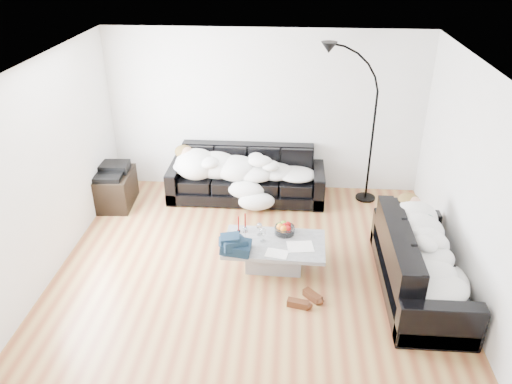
# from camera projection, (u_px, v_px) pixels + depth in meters

# --- Properties ---
(ground) EXTENTS (5.00, 5.00, 0.00)m
(ground) POSITION_uv_depth(u_px,v_px,m) (254.00, 263.00, 6.52)
(ground) COLOR brown
(ground) RESTS_ON ground
(wall_back) EXTENTS (5.00, 0.02, 2.60)m
(wall_back) POSITION_uv_depth(u_px,v_px,m) (265.00, 112.00, 7.90)
(wall_back) COLOR silver
(wall_back) RESTS_ON ground
(wall_left) EXTENTS (0.02, 4.50, 2.60)m
(wall_left) POSITION_uv_depth(u_px,v_px,m) (50.00, 167.00, 6.08)
(wall_left) COLOR silver
(wall_left) RESTS_ON ground
(wall_right) EXTENTS (0.02, 4.50, 2.60)m
(wall_right) POSITION_uv_depth(u_px,v_px,m) (470.00, 181.00, 5.75)
(wall_right) COLOR silver
(wall_right) RESTS_ON ground
(ceiling) EXTENTS (5.00, 5.00, 0.00)m
(ceiling) POSITION_uv_depth(u_px,v_px,m) (254.00, 64.00, 5.31)
(ceiling) COLOR white
(ceiling) RESTS_ON ground
(sofa_back) EXTENTS (2.47, 0.85, 0.81)m
(sofa_back) POSITION_uv_depth(u_px,v_px,m) (246.00, 175.00, 7.94)
(sofa_back) COLOR black
(sofa_back) RESTS_ON ground
(sofa_right) EXTENTS (0.87, 2.04, 0.82)m
(sofa_right) POSITION_uv_depth(u_px,v_px,m) (422.00, 261.00, 5.87)
(sofa_right) COLOR black
(sofa_right) RESTS_ON ground
(sleeper_back) EXTENTS (2.09, 0.72, 0.42)m
(sleeper_back) POSITION_uv_depth(u_px,v_px,m) (246.00, 163.00, 7.79)
(sleeper_back) COLOR white
(sleeper_back) RESTS_ON sofa_back
(sleeper_right) EXTENTS (0.74, 1.75, 0.43)m
(sleeper_right) POSITION_uv_depth(u_px,v_px,m) (425.00, 246.00, 5.77)
(sleeper_right) COLOR white
(sleeper_right) RESTS_ON sofa_right
(teal_cushion) EXTENTS (0.42, 0.38, 0.20)m
(teal_cushion) POSITION_uv_depth(u_px,v_px,m) (410.00, 212.00, 6.29)
(teal_cushion) COLOR #0F6955
(teal_cushion) RESTS_ON sofa_right
(coffee_table) EXTENTS (1.29, 0.78, 0.37)m
(coffee_table) POSITION_uv_depth(u_px,v_px,m) (274.00, 255.00, 6.38)
(coffee_table) COLOR #939699
(coffee_table) RESTS_ON ground
(fruit_bowl) EXTENTS (0.28, 0.28, 0.16)m
(fruit_bowl) POSITION_uv_depth(u_px,v_px,m) (285.00, 228.00, 6.44)
(fruit_bowl) COLOR white
(fruit_bowl) RESTS_ON coffee_table
(wine_glass_a) EXTENTS (0.09, 0.09, 0.18)m
(wine_glass_a) POSITION_uv_depth(u_px,v_px,m) (259.00, 229.00, 6.41)
(wine_glass_a) COLOR white
(wine_glass_a) RESTS_ON coffee_table
(wine_glass_b) EXTENTS (0.08, 0.08, 0.18)m
(wine_glass_b) POSITION_uv_depth(u_px,v_px,m) (245.00, 234.00, 6.31)
(wine_glass_b) COLOR white
(wine_glass_b) RESTS_ON coffee_table
(wine_glass_c) EXTENTS (0.08, 0.08, 0.19)m
(wine_glass_c) POSITION_uv_depth(u_px,v_px,m) (263.00, 235.00, 6.27)
(wine_glass_c) COLOR white
(wine_glass_c) RESTS_ON coffee_table
(candle_left) EXTENTS (0.05, 0.05, 0.23)m
(candle_left) POSITION_uv_depth(u_px,v_px,m) (239.00, 224.00, 6.46)
(candle_left) COLOR maroon
(candle_left) RESTS_ON coffee_table
(candle_right) EXTENTS (0.05, 0.05, 0.26)m
(candle_right) POSITION_uv_depth(u_px,v_px,m) (245.00, 222.00, 6.48)
(candle_right) COLOR maroon
(candle_right) RESTS_ON coffee_table
(newspaper_a) EXTENTS (0.35, 0.29, 0.01)m
(newspaper_a) POSITION_uv_depth(u_px,v_px,m) (300.00, 246.00, 6.20)
(newspaper_a) COLOR silver
(newspaper_a) RESTS_ON coffee_table
(newspaper_b) EXTENTS (0.30, 0.24, 0.01)m
(newspaper_b) POSITION_uv_depth(u_px,v_px,m) (277.00, 253.00, 6.07)
(newspaper_b) COLOR silver
(newspaper_b) RESTS_ON coffee_table
(navy_jacket) EXTENTS (0.46, 0.42, 0.19)m
(navy_jacket) POSITION_uv_depth(u_px,v_px,m) (233.00, 239.00, 6.04)
(navy_jacket) COLOR black
(navy_jacket) RESTS_ON coffee_table
(shoes) EXTENTS (0.51, 0.45, 0.10)m
(shoes) POSITION_uv_depth(u_px,v_px,m) (305.00, 300.00, 5.81)
(shoes) COLOR #472311
(shoes) RESTS_ON ground
(av_cabinet) EXTENTS (0.58, 0.80, 0.53)m
(av_cabinet) POSITION_uv_depth(u_px,v_px,m) (115.00, 189.00, 7.81)
(av_cabinet) COLOR black
(av_cabinet) RESTS_ON ground
(stereo) EXTENTS (0.46, 0.37, 0.13)m
(stereo) POSITION_uv_depth(u_px,v_px,m) (112.00, 170.00, 7.65)
(stereo) COLOR black
(stereo) RESTS_ON av_cabinet
(floor_lamp) EXTENTS (0.85, 0.62, 2.18)m
(floor_lamp) POSITION_uv_depth(u_px,v_px,m) (372.00, 136.00, 7.58)
(floor_lamp) COLOR black
(floor_lamp) RESTS_ON ground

